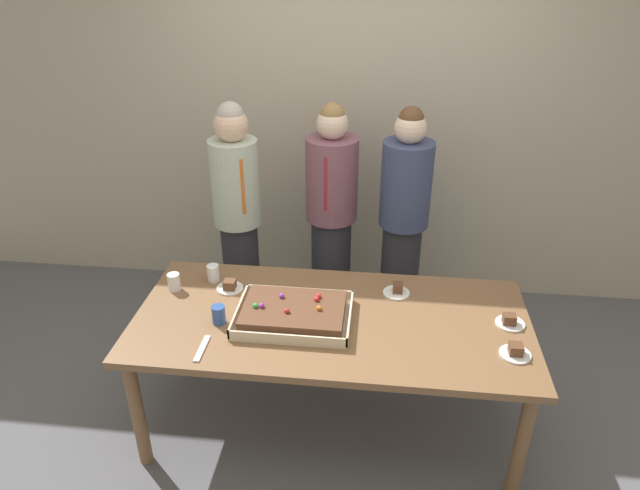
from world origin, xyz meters
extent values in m
plane|color=#5B5B60|center=(0.00, 0.00, 0.00)|extent=(12.00, 12.00, 0.00)
cube|color=#B2A893|center=(0.00, 1.60, 1.50)|extent=(8.00, 0.12, 3.00)
cube|color=brown|center=(0.00, 0.00, 0.71)|extent=(2.08, 0.97, 0.04)
cylinder|color=brown|center=(-0.96, -0.40, 0.35)|extent=(0.07, 0.07, 0.69)
cylinder|color=brown|center=(0.96, -0.40, 0.35)|extent=(0.07, 0.07, 0.69)
cylinder|color=brown|center=(-0.96, 0.40, 0.35)|extent=(0.07, 0.07, 0.69)
cylinder|color=brown|center=(0.96, 0.40, 0.35)|extent=(0.07, 0.07, 0.69)
cube|color=beige|center=(-0.19, -0.04, 0.74)|extent=(0.60, 0.43, 0.01)
cube|color=beige|center=(-0.19, -0.25, 0.77)|extent=(0.60, 0.01, 0.05)
cube|color=beige|center=(-0.19, 0.17, 0.77)|extent=(0.60, 0.01, 0.05)
cube|color=beige|center=(-0.49, -0.04, 0.77)|extent=(0.01, 0.43, 0.05)
cube|color=beige|center=(0.10, -0.04, 0.77)|extent=(0.01, 0.43, 0.05)
cube|color=brown|center=(-0.19, -0.04, 0.78)|extent=(0.53, 0.36, 0.07)
sphere|color=red|center=(-0.07, 0.06, 0.82)|extent=(0.03, 0.03, 0.03)
sphere|color=purple|center=(-0.27, 0.04, 0.82)|extent=(0.03, 0.03, 0.03)
sphere|color=red|center=(-0.08, 0.03, 0.82)|extent=(0.03, 0.03, 0.03)
sphere|color=red|center=(-0.22, -0.10, 0.82)|extent=(0.03, 0.03, 0.03)
sphere|color=green|center=(-0.39, -0.07, 0.82)|extent=(0.03, 0.03, 0.03)
sphere|color=purple|center=(-0.35, -0.07, 0.82)|extent=(0.03, 0.03, 0.03)
sphere|color=orange|center=(-0.06, -0.05, 0.82)|extent=(0.03, 0.03, 0.03)
cylinder|color=white|center=(0.92, 0.05, 0.74)|extent=(0.15, 0.15, 0.01)
cube|color=brown|center=(0.91, 0.04, 0.77)|extent=(0.06, 0.06, 0.05)
cylinder|color=white|center=(0.34, 0.27, 0.74)|extent=(0.15, 0.15, 0.01)
cube|color=brown|center=(0.35, 0.28, 0.77)|extent=(0.05, 0.06, 0.05)
cylinder|color=white|center=(-0.60, 0.21, 0.74)|extent=(0.15, 0.15, 0.01)
cube|color=brown|center=(-0.60, 0.20, 0.77)|extent=(0.07, 0.06, 0.05)
cylinder|color=white|center=(0.90, -0.20, 0.74)|extent=(0.15, 0.15, 0.01)
cube|color=brown|center=(0.90, -0.20, 0.77)|extent=(0.06, 0.06, 0.05)
cylinder|color=white|center=(-0.91, 0.17, 0.78)|extent=(0.07, 0.07, 0.10)
cylinder|color=white|center=(-0.72, 0.29, 0.78)|extent=(0.07, 0.07, 0.10)
cylinder|color=#2D5199|center=(-0.57, -0.11, 0.78)|extent=(0.07, 0.07, 0.10)
cube|color=silver|center=(-0.60, -0.33, 0.74)|extent=(0.03, 0.20, 0.01)
cylinder|color=#28282D|center=(-0.72, 0.90, 0.41)|extent=(0.25, 0.25, 0.81)
cylinder|color=#B7C6B2|center=(-0.72, 0.90, 1.10)|extent=(0.31, 0.31, 0.57)
cube|color=orange|center=(-0.64, 0.77, 1.13)|extent=(0.04, 0.02, 0.37)
sphere|color=beige|center=(-0.72, 0.90, 1.48)|extent=(0.22, 0.22, 0.22)
sphere|color=#B2A899|center=(-0.72, 0.90, 1.54)|extent=(0.17, 0.17, 0.17)
cylinder|color=#28282D|center=(-0.10, 1.05, 0.40)|extent=(0.28, 0.28, 0.81)
cylinder|color=#7A4C5B|center=(-0.10, 1.05, 1.09)|extent=(0.35, 0.35, 0.56)
cube|color=maroon|center=(-0.12, 0.89, 1.12)|extent=(0.04, 0.02, 0.36)
sphere|color=beige|center=(-0.10, 1.05, 1.46)|extent=(0.20, 0.20, 0.20)
sphere|color=olive|center=(-0.10, 1.05, 1.52)|extent=(0.16, 0.16, 0.16)
cylinder|color=#28282D|center=(0.38, 0.98, 0.41)|extent=(0.26, 0.26, 0.83)
cylinder|color=#384266|center=(0.38, 0.98, 1.11)|extent=(0.33, 0.33, 0.56)
sphere|color=beige|center=(0.38, 0.98, 1.48)|extent=(0.20, 0.20, 0.20)
sphere|color=brown|center=(0.38, 0.98, 1.53)|extent=(0.16, 0.16, 0.16)
camera|label=1|loc=(0.22, -2.45, 2.49)|focal=31.96mm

